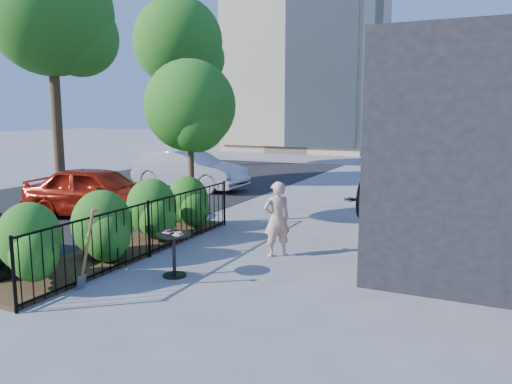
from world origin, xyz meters
The scene contains 13 objects.
ground centered at (0.00, 0.00, 0.00)m, with size 120.00×120.00×0.00m, color gray.
fence centered at (-1.50, 0.00, 0.56)m, with size 0.05×6.05×1.10m.
planting_bed centered at (-2.20, 0.00, 0.04)m, with size 1.30×6.00×0.08m, color #382616.
shrubs centered at (-2.10, 0.10, 0.70)m, with size 1.10×5.60×1.24m.
patio_tree centered at (-2.24, 2.76, 2.76)m, with size 2.20×2.20×3.94m.
street centered at (-7.00, 3.00, 0.00)m, with size 9.00×30.00×0.01m, color black.
street_tree_near centered at (-9.94, 5.96, 5.92)m, with size 4.40×4.40×8.28m.
street_tree_far centered at (-9.94, 13.96, 5.92)m, with size 4.40×4.40×8.28m.
cafe_table centered at (-0.42, -0.75, 0.51)m, with size 0.59×0.59×0.79m.
woman centered at (0.67, 1.10, 0.72)m, with size 0.53×0.35×1.45m, color #D4A689.
shovel centered at (-1.25, -1.90, 0.60)m, with size 0.46×0.18×1.36m.
car_red centered at (-4.97, 2.46, 0.67)m, with size 1.59×3.96×1.35m, color #9F1D0D.
car_silver centered at (-5.40, 7.59, 0.70)m, with size 1.48×4.24×1.40m, color #A3A3A8.
Camera 1 is at (4.23, -7.52, 2.73)m, focal length 35.00 mm.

